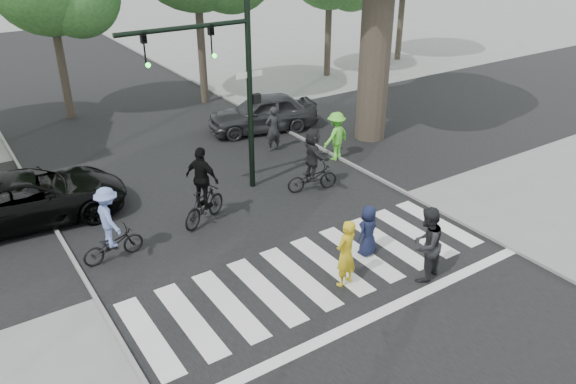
% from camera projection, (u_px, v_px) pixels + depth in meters
% --- Properties ---
extents(ground, '(120.00, 120.00, 0.00)m').
position_uv_depth(ground, '(339.00, 291.00, 13.66)').
color(ground, gray).
rests_on(ground, ground).
extents(road_stem, '(10.00, 70.00, 0.01)m').
position_uv_depth(road_stem, '(239.00, 209.00, 17.38)').
color(road_stem, black).
rests_on(road_stem, ground).
extents(road_cross, '(70.00, 10.00, 0.01)m').
position_uv_depth(road_cross, '(197.00, 175.00, 19.61)').
color(road_cross, black).
rests_on(road_cross, ground).
extents(curb_left, '(0.10, 70.00, 0.10)m').
position_uv_depth(curb_left, '(72.00, 258.00, 14.86)').
color(curb_left, gray).
rests_on(curb_left, ground).
extents(curb_right, '(0.10, 70.00, 0.10)m').
position_uv_depth(curb_right, '(363.00, 171.00, 19.86)').
color(curb_right, gray).
rests_on(curb_right, ground).
extents(crosswalk, '(10.00, 3.85, 0.01)m').
position_uv_depth(crosswalk, '(323.00, 277.00, 14.15)').
color(crosswalk, silver).
rests_on(crosswalk, ground).
extents(traffic_signal, '(4.45, 0.29, 6.00)m').
position_uv_depth(traffic_signal, '(224.00, 75.00, 16.71)').
color(traffic_signal, black).
rests_on(traffic_signal, ground).
extents(pedestrian_woman, '(0.73, 0.57, 1.77)m').
position_uv_depth(pedestrian_woman, '(346.00, 253.00, 13.52)').
color(pedestrian_woman, gold).
rests_on(pedestrian_woman, ground).
extents(pedestrian_child, '(0.78, 0.59, 1.44)m').
position_uv_depth(pedestrian_child, '(368.00, 230.00, 14.83)').
color(pedestrian_child, '#151A35').
rests_on(pedestrian_child, ground).
extents(pedestrian_adult, '(1.14, 1.01, 1.97)m').
position_uv_depth(pedestrian_adult, '(426.00, 244.00, 13.70)').
color(pedestrian_adult, black).
rests_on(pedestrian_adult, ground).
extents(cyclist_left, '(1.69, 1.12, 2.08)m').
position_uv_depth(cyclist_left, '(110.00, 229.00, 14.52)').
color(cyclist_left, black).
rests_on(cyclist_left, ground).
extents(cyclist_mid, '(1.85, 1.28, 2.38)m').
position_uv_depth(cyclist_mid, '(203.00, 193.00, 16.24)').
color(cyclist_mid, black).
rests_on(cyclist_mid, ground).
extents(cyclist_right, '(1.81, 1.68, 2.18)m').
position_uv_depth(cyclist_right, '(313.00, 163.00, 18.16)').
color(cyclist_right, black).
rests_on(cyclist_right, ground).
extents(car_suv, '(5.65, 2.98, 1.52)m').
position_uv_depth(car_suv, '(30.00, 198.00, 16.44)').
color(car_suv, black).
rests_on(car_suv, ground).
extents(car_grey, '(4.84, 2.82, 1.55)m').
position_uv_depth(car_grey, '(263.00, 113.00, 23.35)').
color(car_grey, '#323236').
rests_on(car_grey, ground).
extents(bystander_hivis, '(1.28, 0.89, 1.81)m').
position_uv_depth(bystander_hivis, '(336.00, 136.00, 20.55)').
color(bystander_hivis, '#63E63C').
rests_on(bystander_hivis, ground).
extents(bystander_dark, '(0.65, 0.45, 1.75)m').
position_uv_depth(bystander_dark, '(273.00, 129.00, 21.32)').
color(bystander_dark, black).
rests_on(bystander_dark, ground).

